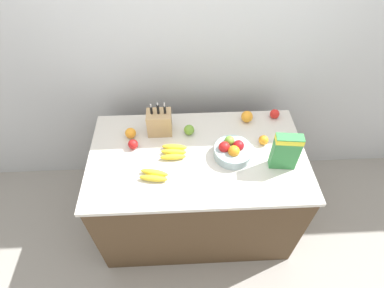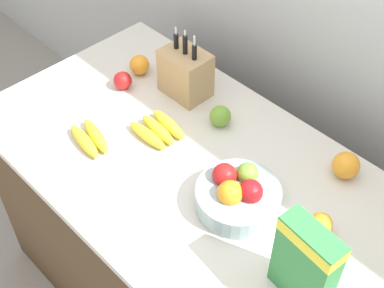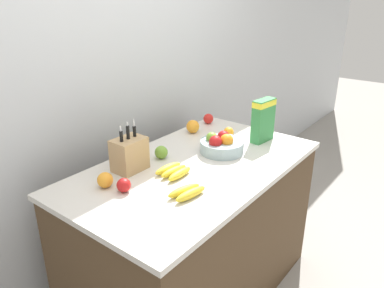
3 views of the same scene
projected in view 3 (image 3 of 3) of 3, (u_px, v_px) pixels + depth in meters
The scene contains 13 objects.
wall_back at pixel (112, 77), 2.29m from camera, with size 9.00×0.06×2.60m.
counter at pixel (195, 232), 2.25m from camera, with size 1.50×0.86×0.89m.
knife_block at pixel (129, 154), 1.99m from camera, with size 0.17×0.13×0.28m.
cereal_box at pixel (263, 119), 2.36m from camera, with size 0.18×0.09×0.27m.
fruit_bowl at pixel (221, 145), 2.22m from camera, with size 0.26×0.26×0.12m.
banana_bunch_left at pixel (187, 192), 1.76m from camera, with size 0.19×0.12×0.04m.
banana_bunch_right at pixel (174, 171), 1.96m from camera, with size 0.19×0.14×0.04m.
apple_leftmost at pixel (208, 119), 2.71m from camera, with size 0.07×0.07×0.07m, color red.
apple_middle at pixel (124, 185), 1.79m from camera, with size 0.07×0.07×0.07m, color red.
apple_front at pixel (161, 152), 2.15m from camera, with size 0.08×0.08×0.08m, color #6B9E33.
orange_back_center at pixel (193, 127), 2.53m from camera, with size 0.09×0.09×0.09m, color orange.
orange_front_right at pixel (105, 180), 1.83m from camera, with size 0.08×0.08×0.08m, color orange.
orange_near_bowl at pixel (229, 132), 2.46m from camera, with size 0.07×0.07×0.07m, color orange.
Camera 3 is at (-1.49, -1.14, 1.80)m, focal length 35.00 mm.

